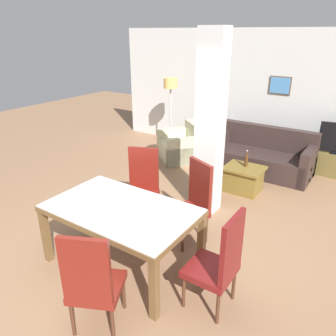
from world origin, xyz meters
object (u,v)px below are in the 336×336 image
dining_chair_far_right (193,201)px  dining_table (121,219)px  sofa (262,157)px  dining_chair_head_right (220,261)px  coffee_table (243,179)px  floor_lamp (171,90)px  bottle (246,160)px  dining_chair_far_left (142,185)px  armchair (182,147)px  dining_chair_near_right (92,281)px

dining_chair_far_right → dining_table: bearing=90.0°
dining_table → dining_chair_far_right: bearing=65.3°
sofa → dining_chair_head_right: bearing=102.5°
coffee_table → dining_table: bearing=-99.8°
sofa → floor_lamp: 2.57m
bottle → floor_lamp: 2.75m
bottle → floor_lamp: bearing=153.4°
dining_table → bottle: size_ratio=5.78×
dining_chair_far_left → armchair: 2.64m
coffee_table → floor_lamp: bearing=152.3°
dining_chair_far_left → armchair: size_ratio=0.89×
bottle → sofa: bearing=91.6°
armchair → dining_chair_near_right: bearing=151.3°
floor_lamp → sofa: bearing=-4.7°
sofa → floor_lamp: (-2.32, 0.19, 1.09)m
dining_chair_far_right → bottle: dining_chair_far_right is taller
bottle → floor_lamp: size_ratio=0.18×
dining_chair_far_right → dining_chair_head_right: bearing=156.5°
sofa → floor_lamp: size_ratio=1.16×
dining_chair_near_right → bottle: (0.03, 3.61, -0.01)m
dining_chair_far_right → coffee_table: bearing=-66.5°
bottle → dining_chair_far_right: bearing=-91.1°
dining_chair_head_right → coffee_table: size_ratio=1.67×
dining_chair_near_right → dining_chair_far_left: size_ratio=1.00×
dining_chair_near_right → dining_table: bearing=90.0°
dining_chair_head_right → bottle: bearing=16.2°
dining_table → armchair: armchair is taller
dining_chair_head_right → bottle: 2.84m
dining_chair_far_right → dining_chair_far_left: size_ratio=1.00×
dining_chair_near_right → bottle: size_ratio=3.72×
dining_chair_near_right → armchair: size_ratio=0.89×
sofa → floor_lamp: bearing=-4.7°
armchair → bottle: armchair is taller
sofa → dining_chair_near_right: bearing=89.9°
dining_chair_near_right → coffee_table: dining_chair_near_right is taller
dining_chair_near_right → floor_lamp: bearing=90.0°
dining_chair_head_right → floor_lamp: 5.07m
bottle → dining_table: bearing=-99.5°
dining_table → dining_chair_far_right: 1.02m
dining_chair_far_left → coffee_table: dining_chair_far_left is taller
dining_chair_far_right → bottle: bearing=-66.4°
dining_table → bottle: dining_table is taller
dining_chair_far_left → floor_lamp: size_ratio=0.67×
coffee_table → floor_lamp: (-2.35, 1.23, 1.16)m
dining_table → dining_chair_head_right: bearing=0.0°
dining_chair_far_left → sofa: 2.91m
dining_table → dining_chair_far_right: dining_chair_far_right is taller
dining_table → dining_chair_near_right: dining_chair_near_right is taller
armchair → dining_chair_far_right: bearing=163.9°
dining_chair_far_right → dining_chair_near_right: same height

